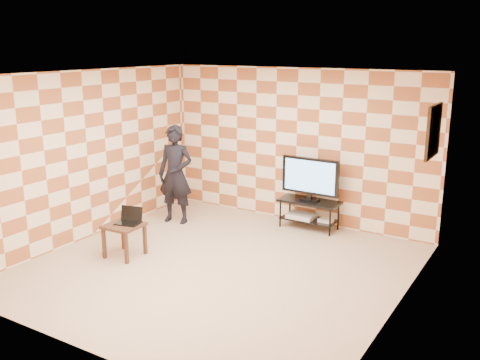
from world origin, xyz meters
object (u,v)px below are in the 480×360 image
(person, at_px, (176,174))
(side_table, at_px, (124,230))
(tv, at_px, (310,177))
(tv_stand, at_px, (309,208))

(person, bearing_deg, side_table, -91.30)
(tv, distance_m, person, 2.34)
(tv, xyz_separation_m, side_table, (-1.83, -2.57, -0.50))
(tv_stand, bearing_deg, tv, -89.20)
(tv_stand, height_order, tv, tv)
(side_table, height_order, person, person)
(tv_stand, distance_m, side_table, 3.16)
(side_table, relative_size, person, 0.30)
(tv_stand, bearing_deg, person, -157.48)
(tv, bearing_deg, tv_stand, 90.80)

